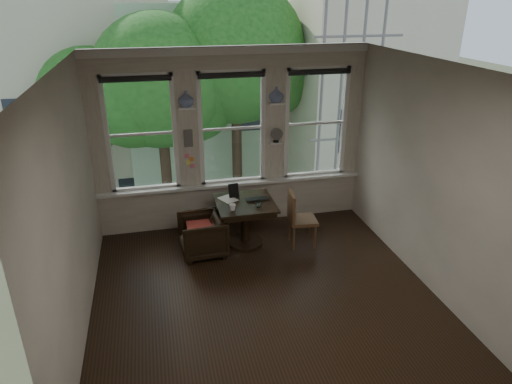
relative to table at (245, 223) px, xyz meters
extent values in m
plane|color=black|center=(-0.03, -1.38, -0.38)|extent=(4.50, 4.50, 0.00)
plane|color=silver|center=(-0.03, -1.38, 2.62)|extent=(4.50, 4.50, 0.00)
plane|color=beige|center=(-0.03, 0.87, 1.12)|extent=(4.50, 0.00, 4.50)
plane|color=beige|center=(-0.03, -3.63, 1.12)|extent=(4.50, 0.00, 4.50)
plane|color=beige|center=(-2.28, -1.38, 1.12)|extent=(0.00, 4.50, 4.50)
plane|color=beige|center=(2.22, -1.38, 1.12)|extent=(0.00, 4.50, 4.50)
cube|color=white|center=(-0.76, 0.77, 1.73)|extent=(0.26, 0.16, 0.03)
cube|color=white|center=(0.69, 0.77, 1.73)|extent=(0.26, 0.16, 0.03)
cube|color=#59544F|center=(-0.76, 0.80, 1.23)|extent=(0.14, 0.06, 0.28)
imported|color=silver|center=(-0.76, 0.77, 1.86)|extent=(0.24, 0.24, 0.25)
imported|color=silver|center=(0.69, 0.77, 1.86)|extent=(0.24, 0.24, 0.25)
imported|color=black|center=(-0.70, -0.13, -0.06)|extent=(0.74, 0.73, 0.64)
cube|color=maroon|center=(-0.70, -0.13, 0.08)|extent=(0.45, 0.45, 0.06)
imported|color=black|center=(0.21, -0.03, 0.39)|extent=(0.37, 0.24, 0.03)
imported|color=white|center=(-0.24, -0.25, 0.42)|extent=(0.12, 0.12, 0.09)
imported|color=white|center=(0.17, -0.22, 0.42)|extent=(0.14, 0.14, 0.09)
cube|color=black|center=(-0.13, 0.24, 0.48)|extent=(0.17, 0.10, 0.22)
cube|color=silver|center=(-0.24, 0.17, 0.38)|extent=(0.33, 0.37, 0.00)
camera|label=1|loc=(-1.29, -6.32, 3.35)|focal=32.00mm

